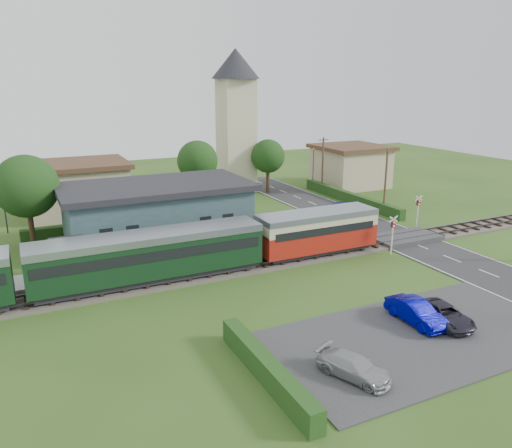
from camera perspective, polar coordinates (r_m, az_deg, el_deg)
name	(u,v)px	position (r m, az deg, el deg)	size (l,w,h in m)	color
ground	(323,265)	(39.21, 7.63, -4.62)	(120.00, 120.00, 0.00)	#2D4C19
railway_track	(309,255)	(40.75, 6.09, -3.60)	(76.00, 3.20, 0.49)	#4C443D
road	(421,246)	(45.24, 18.29, -2.45)	(6.00, 70.00, 0.05)	#28282B
car_park	(419,337)	(29.83, 18.11, -12.16)	(17.00, 9.00, 0.08)	#333335
crossing_deck	(405,238)	(46.55, 16.63, -1.53)	(6.20, 3.40, 0.45)	#333335
platform	(178,260)	(39.56, -8.86, -4.14)	(30.00, 3.00, 0.45)	gray
equipment_hut	(68,257)	(37.71, -20.66, -3.58)	(2.30, 2.30, 2.55)	beige
station_building	(157,213)	(44.18, -11.23, 1.24)	(16.00, 9.00, 5.30)	#2B4F55
train	(102,262)	(34.74, -17.14, -4.14)	(43.20, 2.90, 3.40)	#232328
church_tower	(236,110)	(63.89, -2.31, 12.86)	(6.00, 6.00, 17.60)	beige
house_west	(77,187)	(56.81, -19.81, 3.97)	(10.80, 8.80, 5.50)	tan
house_east	(350,165)	(68.76, 10.75, 6.59)	(8.80, 8.80, 5.50)	tan
hedge_carpark	(267,369)	(24.57, 1.24, -16.27)	(0.80, 9.00, 1.20)	#193814
hedge_roadside	(350,198)	(59.47, 10.67, 2.98)	(0.80, 18.00, 1.20)	#193814
hedge_station	(146,223)	(48.94, -12.47, 0.13)	(22.00, 0.80, 1.30)	#193814
tree_a	(26,187)	(45.25, -24.77, 3.91)	(5.20, 5.20, 8.00)	#332316
tree_b	(197,161)	(57.25, -6.70, 7.16)	(4.60, 4.60, 7.34)	#332316
tree_c	(268,156)	(63.03, 1.38, 7.73)	(4.20, 4.20, 6.78)	#332316
utility_pole_c	(385,181)	(54.26, 14.58, 4.77)	(1.40, 0.22, 7.00)	#473321
utility_pole_d	(323,165)	(63.72, 7.62, 6.76)	(1.40, 0.22, 7.00)	#473321
crossing_signal_near	(393,229)	(41.98, 15.37, -0.59)	(0.84, 0.28, 3.28)	silver
crossing_signal_far	(418,207)	(50.13, 18.04, 1.85)	(0.84, 0.28, 3.28)	silver
streetlamp_west	(4,201)	(51.61, -26.89, 2.32)	(0.30, 0.30, 5.15)	#3F3F47
streetlamp_east	(313,163)	(68.92, 6.57, 6.99)	(0.30, 0.30, 5.15)	#3F3F47
car_on_road	(343,207)	(54.59, 9.88, 1.92)	(1.42, 3.54, 1.21)	navy
car_park_blue	(416,312)	(31.00, 17.80, -9.55)	(1.42, 4.07, 1.34)	#010286
car_park_silver	(354,367)	(25.15, 11.11, -15.71)	(1.53, 3.76, 1.09)	#A7A8AE
car_park_dark	(445,315)	(31.51, 20.78, -9.65)	(1.85, 4.01, 1.11)	#262330
pedestrian_near	(257,237)	(41.55, 0.14, -1.47)	(0.58, 0.38, 1.58)	gray
pedestrian_far	(89,262)	(37.25, -18.58, -4.18)	(0.92, 0.72, 1.90)	gray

